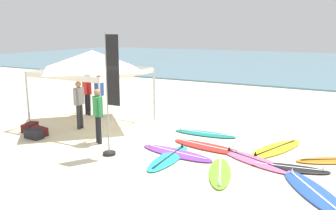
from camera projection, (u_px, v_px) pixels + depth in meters
The scene contains 21 objects.
ground_plane at pixel (146, 146), 10.81m from camera, with size 80.00×80.00×0.00m, color beige.
sea at pixel (304, 63), 37.58m from camera, with size 80.00×36.00×0.10m, color #568499.
canopy_tent at pixel (92, 60), 12.85m from camera, with size 3.37×3.37×2.75m.
surfboard_red at pixel (208, 147), 10.62m from camera, with size 2.40×0.92×0.19m.
surfboard_black at pixel (289, 168), 8.99m from camera, with size 2.02×0.87×0.19m.
surfboard_yellow at pixel (276, 149), 10.44m from camera, with size 1.47×2.54×0.19m.
surfboard_lime at pixel (220, 172), 8.70m from camera, with size 1.16×2.03×0.19m.
surfboard_blue at pixel (314, 192), 7.66m from camera, with size 1.99×2.36×0.19m.
surfboard_teal at pixel (205, 133), 11.97m from camera, with size 2.18×0.72×0.19m.
surfboard_cyan at pixel (169, 158), 9.71m from camera, with size 0.71×2.24×0.19m.
surfboard_orange at pixel (329, 160), 9.50m from camera, with size 1.79×1.37×0.19m.
surfboard_pink at pixel (255, 161), 9.49m from camera, with size 2.38×1.49×0.19m.
surfboard_purple at pixel (176, 153), 10.09m from camera, with size 2.40×0.93×0.19m.
person_red at pixel (87, 91), 14.57m from camera, with size 0.53×0.32×1.71m.
person_green at pixel (98, 112), 10.88m from camera, with size 0.47×0.38×1.71m.
person_grey at pixel (79, 101), 12.52m from camera, with size 0.29×0.54×1.71m.
person_blue at pixel (99, 93), 14.13m from camera, with size 0.28×0.54×1.71m.
banner_flag at pixel (111, 101), 9.66m from camera, with size 0.60×0.36×3.40m.
gear_bag_near_tent at pixel (34, 134), 11.52m from camera, with size 0.60×0.32×0.28m, color #232328.
gear_bag_by_pole at pixel (30, 127), 12.38m from camera, with size 0.60×0.32×0.28m, color #4C1919.
gear_bag_on_sand at pixel (39, 131), 11.85m from camera, with size 0.60×0.32×0.28m, color #4C1919.
Camera 1 is at (5.56, -8.72, 3.46)m, focal length 37.95 mm.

